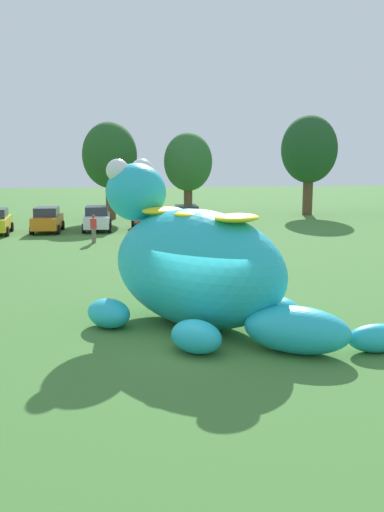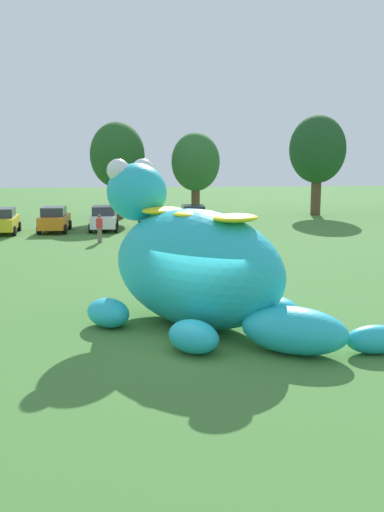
{
  "view_description": "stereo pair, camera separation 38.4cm",
  "coord_description": "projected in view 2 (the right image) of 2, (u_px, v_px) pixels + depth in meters",
  "views": [
    {
      "loc": [
        -1.96,
        -15.95,
        5.25
      ],
      "look_at": [
        0.16,
        2.48,
        2.01
      ],
      "focal_mm": 40.95,
      "sensor_mm": 36.0,
      "label": 1
    },
    {
      "loc": [
        -1.58,
        -15.99,
        5.25
      ],
      "look_at": [
        0.16,
        2.48,
        2.01
      ],
      "focal_mm": 40.95,
      "sensor_mm": 36.0,
      "label": 2
    }
  ],
  "objects": [
    {
      "name": "car_blue",
      "position": [
        193.0,
        217.0,
        41.38
      ],
      "size": [
        1.97,
        4.11,
        1.72
      ],
      "color": "#2347B7",
      "rests_on": "ground"
    },
    {
      "name": "ground_plane",
      "position": [
        195.0,
        340.0,
        16.73
      ],
      "size": [
        160.0,
        160.0,
        0.0
      ],
      "primitive_type": "plane",
      "color": "#427533"
    },
    {
      "name": "tree_centre_left",
      "position": [
        196.0,
        162.0,
        47.77
      ],
      "size": [
        3.96,
        3.96,
        7.04
      ],
      "color": "brown",
      "rests_on": "ground"
    },
    {
      "name": "tree_mid_left",
      "position": [
        117.0,
        156.0,
        47.3
      ],
      "size": [
        4.43,
        4.43,
        7.86
      ],
      "color": "brown",
      "rests_on": "ground"
    },
    {
      "name": "car_white",
      "position": [
        104.0,
        218.0,
        40.68
      ],
      "size": [
        1.97,
        4.11,
        1.72
      ],
      "color": "white",
      "rests_on": "ground"
    },
    {
      "name": "car_red",
      "position": [
        153.0,
        218.0,
        40.92
      ],
      "size": [
        2.16,
        4.21,
        1.72
      ],
      "color": "red",
      "rests_on": "ground"
    },
    {
      "name": "car_orange",
      "position": [
        54.0,
        219.0,
        40.0
      ],
      "size": [
        1.99,
        4.13,
        1.72
      ],
      "color": "orange",
      "rests_on": "ground"
    },
    {
      "name": "car_yellow",
      "position": [
        3.0,
        221.0,
        39.07
      ],
      "size": [
        2.16,
        4.21,
        1.72
      ],
      "color": "yellow",
      "rests_on": "ground"
    },
    {
      "name": "spectator_mid_field",
      "position": [
        99.0,
        229.0,
        35.07
      ],
      "size": [
        0.38,
        0.26,
        1.71
      ],
      "color": "#726656",
      "rests_on": "ground"
    },
    {
      "name": "tree_centre",
      "position": [
        318.0,
        150.0,
        50.33
      ],
      "size": [
        4.85,
        4.85,
        8.61
      ],
      "color": "brown",
      "rests_on": "ground"
    },
    {
      "name": "giant_inflatable_creature",
      "position": [
        196.0,
        266.0,
        17.88
      ],
      "size": [
        8.99,
        7.81,
        5.11
      ],
      "color": "#23B2C6",
      "rests_on": "ground"
    }
  ]
}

